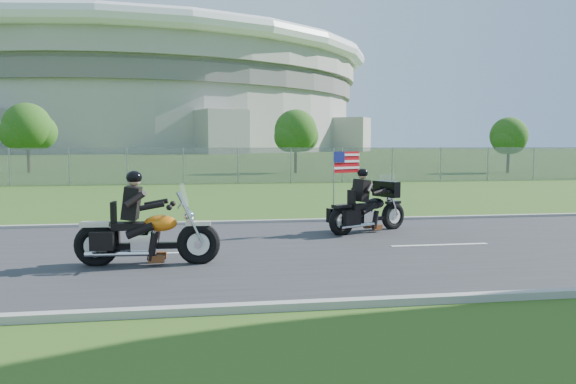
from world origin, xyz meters
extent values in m
plane|color=#234716|center=(0.00, 0.00, 0.00)|extent=(420.00, 420.00, 0.00)
cube|color=#28282B|center=(0.00, 0.00, 0.02)|extent=(120.00, 8.00, 0.04)
cube|color=#9E9B93|center=(0.00, 4.05, 0.05)|extent=(120.00, 0.18, 0.12)
cube|color=#9E9B93|center=(0.00, -4.05, 0.05)|extent=(120.00, 0.18, 0.12)
cube|color=gray|center=(-5.00, 20.00, 1.00)|extent=(60.00, 0.03, 2.00)
cylinder|color=#A3A099|center=(-20.00, 170.00, 10.00)|extent=(130.00, 130.00, 20.00)
cylinder|color=#605E5B|center=(-20.00, 170.00, 17.00)|extent=(132.00, 132.00, 4.00)
cylinder|color=#A3A099|center=(-20.00, 170.00, 23.00)|extent=(134.00, 134.00, 6.00)
torus|color=white|center=(-20.00, 170.00, 27.00)|extent=(140.40, 140.40, 4.40)
cylinder|color=#382316|center=(6.00, 30.00, 1.26)|extent=(0.22, 0.22, 2.52)
sphere|color=#1B5115|center=(6.00, 30.00, 3.15)|extent=(3.20, 3.20, 3.20)
sphere|color=#1B5115|center=(6.64, 30.48, 2.79)|extent=(2.40, 2.40, 2.40)
sphere|color=#1B5115|center=(5.44, 29.60, 2.70)|extent=(2.24, 2.24, 2.24)
cylinder|color=#382316|center=(-14.00, 34.00, 1.40)|extent=(0.22, 0.22, 2.80)
sphere|color=#1B5115|center=(-14.00, 34.00, 3.50)|extent=(3.60, 3.60, 3.60)
sphere|color=#1B5115|center=(-13.28, 34.54, 3.10)|extent=(2.70, 2.70, 2.70)
sphere|color=#1B5115|center=(-14.63, 33.55, 3.00)|extent=(2.52, 2.52, 2.52)
cylinder|color=#382316|center=(22.00, 28.00, 1.12)|extent=(0.22, 0.22, 2.24)
sphere|color=#1B5115|center=(22.00, 28.00, 2.80)|extent=(2.80, 2.80, 2.80)
sphere|color=#1B5115|center=(22.56, 28.42, 2.48)|extent=(2.10, 2.10, 2.10)
sphere|color=#1B5115|center=(21.51, 27.65, 2.40)|extent=(1.96, 1.96, 1.96)
torus|color=black|center=(-1.18, -1.05, 0.41)|extent=(0.81, 0.24, 0.80)
torus|color=black|center=(-3.01, -0.95, 0.41)|extent=(0.81, 0.24, 0.80)
ellipsoid|color=orange|center=(-1.86, -1.01, 0.79)|extent=(0.62, 0.38, 0.30)
cube|color=black|center=(-2.42, -0.98, 0.75)|extent=(0.61, 0.36, 0.13)
cube|color=black|center=(-2.36, -0.98, 1.17)|extent=(0.28, 0.45, 0.59)
sphere|color=black|center=(-2.31, -0.99, 1.64)|extent=(0.31, 0.31, 0.29)
cube|color=silver|center=(-1.43, -1.04, 1.31)|extent=(0.07, 0.50, 0.43)
torus|color=black|center=(3.77, 2.36, 0.38)|extent=(0.75, 0.47, 0.74)
torus|color=black|center=(2.23, 1.65, 0.38)|extent=(0.75, 0.47, 0.74)
ellipsoid|color=black|center=(3.20, 2.10, 0.74)|extent=(0.64, 0.52, 0.28)
cube|color=black|center=(2.73, 1.88, 0.70)|extent=(0.62, 0.50, 0.12)
cube|color=black|center=(2.77, 1.90, 1.09)|extent=(0.38, 0.46, 0.55)
sphere|color=black|center=(2.82, 1.92, 1.52)|extent=(0.36, 0.36, 0.27)
cube|color=black|center=(3.54, 2.26, 1.09)|extent=(0.53, 0.82, 0.40)
cube|color=#B70C11|center=(2.42, 1.96, 1.78)|extent=(0.73, 0.35, 0.52)
camera|label=1|loc=(-1.15, -11.38, 2.25)|focal=35.00mm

